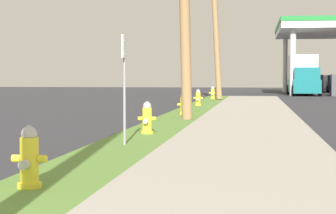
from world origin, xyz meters
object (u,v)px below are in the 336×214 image
(fire_hydrant_third, at_px, (183,105))
(utility_pole_background, at_px, (215,12))
(fire_hydrant_second, at_px, (147,120))
(car_navy_by_near_pump, at_px, (334,84))
(fire_hydrant_fifth, at_px, (213,93))
(truck_teal_at_forecourt, at_px, (303,76))
(fire_hydrant_nearest, at_px, (29,161))
(street_sign_post, at_px, (124,66))
(fire_hydrant_fourth, at_px, (198,98))

(fire_hydrant_third, height_order, utility_pole_background, utility_pole_background)
(fire_hydrant_second, xyz_separation_m, car_navy_by_near_pump, (9.74, 45.91, 0.28))
(fire_hydrant_fifth, relative_size, truck_teal_at_forecourt, 0.12)
(fire_hydrant_fifth, xyz_separation_m, truck_teal_at_forecourt, (6.16, 12.39, 1.04))
(fire_hydrant_third, xyz_separation_m, fire_hydrant_fifth, (-0.05, 15.50, 0.00))
(fire_hydrant_third, distance_m, utility_pole_background, 15.56)
(fire_hydrant_fifth, relative_size, utility_pole_background, 0.08)
(fire_hydrant_nearest, xyz_separation_m, fire_hydrant_fifth, (0.11, 29.87, 0.00))
(fire_hydrant_fifth, bearing_deg, fire_hydrant_nearest, -90.21)
(fire_hydrant_second, relative_size, utility_pole_background, 0.08)
(fire_hydrant_fifth, xyz_separation_m, street_sign_post, (0.02, -25.10, 1.19))
(fire_hydrant_second, bearing_deg, street_sign_post, -90.66)
(fire_hydrant_nearest, distance_m, utility_pole_background, 29.57)
(truck_teal_at_forecourt, bearing_deg, fire_hydrant_fifth, -116.42)
(fire_hydrant_fifth, relative_size, street_sign_post, 0.35)
(fire_hydrant_nearest, bearing_deg, fire_hydrant_third, 89.34)
(fire_hydrant_second, relative_size, fire_hydrant_fourth, 1.00)
(street_sign_post, relative_size, truck_teal_at_forecourt, 0.33)
(fire_hydrant_nearest, height_order, truck_teal_at_forecourt, truck_teal_at_forecourt)
(fire_hydrant_fourth, bearing_deg, fire_hydrant_fifth, 89.61)
(fire_hydrant_nearest, bearing_deg, fire_hydrant_fifth, 89.79)
(fire_hydrant_second, relative_size, fire_hydrant_third, 1.00)
(street_sign_post, xyz_separation_m, truck_teal_at_forecourt, (6.13, 37.50, -0.15))
(utility_pole_background, bearing_deg, fire_hydrant_nearest, -90.53)
(fire_hydrant_fourth, height_order, fire_hydrant_fifth, same)
(fire_hydrant_second, xyz_separation_m, utility_pole_background, (0.11, 22.07, 4.72))
(fire_hydrant_fourth, distance_m, fire_hydrant_fifth, 8.77)
(fire_hydrant_fourth, bearing_deg, fire_hydrant_nearest, -90.14)
(fire_hydrant_fifth, xyz_separation_m, car_navy_by_near_pump, (9.79, 23.16, 0.28))
(fire_hydrant_third, relative_size, car_navy_by_near_pump, 0.16)
(utility_pole_background, relative_size, truck_teal_at_forecourt, 1.54)
(fire_hydrant_second, xyz_separation_m, fire_hydrant_fifth, (-0.05, 22.74, 0.00))
(fire_hydrant_third, height_order, car_navy_by_near_pump, car_navy_by_near_pump)
(fire_hydrant_fourth, distance_m, utility_pole_background, 9.37)
(fire_hydrant_fourth, relative_size, truck_teal_at_forecourt, 0.12)
(fire_hydrant_nearest, height_order, fire_hydrant_fifth, same)
(fire_hydrant_fourth, height_order, utility_pole_background, utility_pole_background)
(fire_hydrant_fifth, bearing_deg, street_sign_post, -89.95)
(fire_hydrant_third, distance_m, fire_hydrant_fifth, 15.50)
(fire_hydrant_nearest, bearing_deg, fire_hydrant_fourth, 89.86)
(fire_hydrant_fifth, bearing_deg, car_navy_by_near_pump, 67.09)
(fire_hydrant_third, distance_m, street_sign_post, 9.68)
(fire_hydrant_fourth, xyz_separation_m, fire_hydrant_fifth, (0.06, 8.77, 0.00))
(fire_hydrant_third, distance_m, car_navy_by_near_pump, 39.87)
(utility_pole_background, bearing_deg, fire_hydrant_third, -90.41)
(fire_hydrant_second, height_order, street_sign_post, street_sign_post)
(street_sign_post, bearing_deg, fire_hydrant_third, 89.81)
(fire_hydrant_fourth, distance_m, car_navy_by_near_pump, 33.42)
(fire_hydrant_nearest, relative_size, fire_hydrant_second, 1.00)
(utility_pole_background, height_order, street_sign_post, utility_pole_background)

